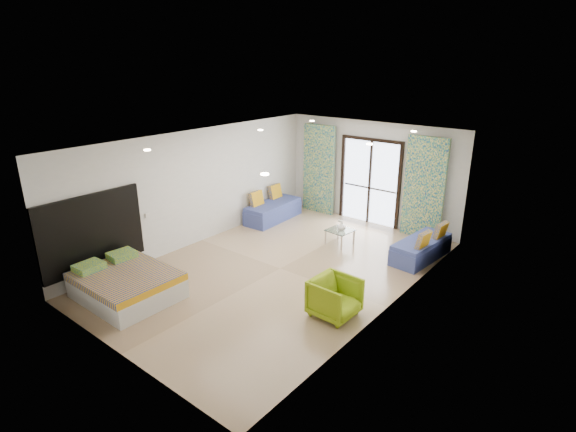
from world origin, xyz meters
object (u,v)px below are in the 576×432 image
Objects in this scene: daybed_left at (273,210)px; daybed_right at (422,248)px; bed at (126,284)px; coffee_table at (340,231)px; armchair at (335,296)px.

daybed_right is (4.23, 0.12, -0.02)m from daybed_left.
daybed_left is 1.06× the size of daybed_right.
coffee_table reaches higher than bed.
coffee_table is (2.38, -0.31, 0.05)m from daybed_left.
daybed_right is at bearing -2.27° from armchair.
daybed_left is 2.40m from coffee_table.
coffee_table is (-1.85, -0.44, 0.07)m from daybed_right.
daybed_right reaches higher than armchair.
armchair is (1.64, -2.72, 0.05)m from coffee_table.
daybed_right reaches higher than bed.
armchair is at bearing -88.23° from daybed_right.
daybed_right reaches higher than coffee_table.
coffee_table is 0.84× the size of armchair.
coffee_table is at bearing 69.36° from bed.
bed is 2.81× the size of coffee_table.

